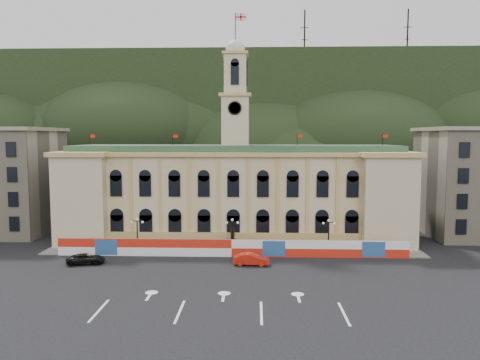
{
  "coord_description": "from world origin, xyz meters",
  "views": [
    {
      "loc": [
        3.42,
        -50.1,
        17.2
      ],
      "look_at": [
        1.1,
        18.0,
        10.7
      ],
      "focal_mm": 35.0,
      "sensor_mm": 36.0,
      "label": 1
    }
  ],
  "objects_px": {
    "statue": "(233,244)",
    "black_suv": "(86,259)",
    "red_sedan": "(251,259)",
    "lamp_center": "(232,233)"
  },
  "relations": [
    {
      "from": "lamp_center",
      "to": "black_suv",
      "type": "xyz_separation_m",
      "value": [
        -19.37,
        -6.4,
        -2.38
      ]
    },
    {
      "from": "lamp_center",
      "to": "black_suv",
      "type": "bearing_deg",
      "value": -161.71
    },
    {
      "from": "red_sedan",
      "to": "statue",
      "type": "bearing_deg",
      "value": 24.53
    },
    {
      "from": "statue",
      "to": "black_suv",
      "type": "bearing_deg",
      "value": -159.08
    },
    {
      "from": "statue",
      "to": "black_suv",
      "type": "xyz_separation_m",
      "value": [
        -19.37,
        -7.4,
        -0.5
      ]
    },
    {
      "from": "statue",
      "to": "lamp_center",
      "type": "bearing_deg",
      "value": -90.0
    },
    {
      "from": "statue",
      "to": "lamp_center",
      "type": "xyz_separation_m",
      "value": [
        0.0,
        -1.0,
        1.89
      ]
    },
    {
      "from": "statue",
      "to": "black_suv",
      "type": "height_order",
      "value": "statue"
    },
    {
      "from": "lamp_center",
      "to": "black_suv",
      "type": "relative_size",
      "value": 0.97
    },
    {
      "from": "statue",
      "to": "red_sedan",
      "type": "bearing_deg",
      "value": -68.37
    }
  ]
}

